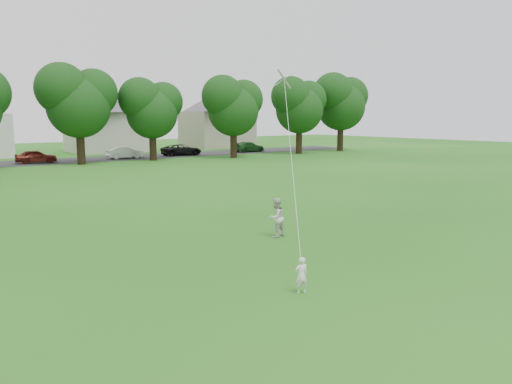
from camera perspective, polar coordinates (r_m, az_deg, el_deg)
ground at (r=12.38m, az=3.17°, el=-12.01°), size 160.00×160.00×0.00m
toddler at (r=12.59m, az=5.21°, el=-9.44°), size 0.39×0.31×0.92m
older_boy at (r=18.18m, az=2.32°, el=-2.93°), size 0.78×0.66×1.44m
kite at (r=15.90m, az=4.01°, el=4.54°), size 2.83×3.62×9.34m
tree_row at (r=45.78m, az=-25.83°, el=10.20°), size 83.66×8.19×11.00m
parked_cars at (r=50.88m, az=-26.23°, el=3.54°), size 63.14×2.43×1.28m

